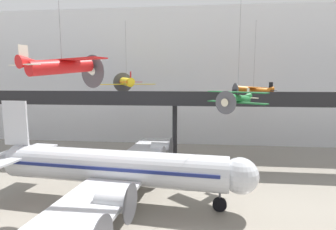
{
  "coord_description": "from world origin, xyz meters",
  "views": [
    {
      "loc": [
        3.1,
        -13.22,
        12.01
      ],
      "look_at": [
        0.22,
        13.57,
        8.46
      ],
      "focal_mm": 28.0,
      "sensor_mm": 36.0,
      "label": 1
    }
  ],
  "objects_px": {
    "airliner_silver_main": "(113,167)",
    "suspended_plane_orange_highwing": "(253,90)",
    "suspended_plane_yellow_lowwing": "(127,82)",
    "suspended_plane_green_biplane": "(237,98)",
    "suspended_plane_red_highwing": "(62,66)"
  },
  "relations": [
    {
      "from": "airliner_silver_main",
      "to": "suspended_plane_orange_highwing",
      "type": "relative_size",
      "value": 2.74
    },
    {
      "from": "airliner_silver_main",
      "to": "suspended_plane_orange_highwing",
      "type": "distance_m",
      "value": 24.27
    },
    {
      "from": "suspended_plane_yellow_lowwing",
      "to": "suspended_plane_green_biplane",
      "type": "xyz_separation_m",
      "value": [
        14.96,
        -9.67,
        -1.7
      ]
    },
    {
      "from": "airliner_silver_main",
      "to": "suspended_plane_red_highwing",
      "type": "bearing_deg",
      "value": -128.09
    },
    {
      "from": "suspended_plane_orange_highwing",
      "to": "suspended_plane_yellow_lowwing",
      "type": "height_order",
      "value": "suspended_plane_yellow_lowwing"
    },
    {
      "from": "suspended_plane_orange_highwing",
      "to": "suspended_plane_red_highwing",
      "type": "height_order",
      "value": "suspended_plane_red_highwing"
    },
    {
      "from": "suspended_plane_green_biplane",
      "to": "suspended_plane_yellow_lowwing",
      "type": "bearing_deg",
      "value": -86.28
    },
    {
      "from": "suspended_plane_orange_highwing",
      "to": "suspended_plane_yellow_lowwing",
      "type": "relative_size",
      "value": 1.1
    },
    {
      "from": "suspended_plane_yellow_lowwing",
      "to": "suspended_plane_green_biplane",
      "type": "relative_size",
      "value": 0.88
    },
    {
      "from": "airliner_silver_main",
      "to": "suspended_plane_red_highwing",
      "type": "height_order",
      "value": "suspended_plane_red_highwing"
    },
    {
      "from": "suspended_plane_orange_highwing",
      "to": "suspended_plane_yellow_lowwing",
      "type": "bearing_deg",
      "value": -8.01
    },
    {
      "from": "suspended_plane_red_highwing",
      "to": "suspended_plane_yellow_lowwing",
      "type": "bearing_deg",
      "value": 24.77
    },
    {
      "from": "airliner_silver_main",
      "to": "suspended_plane_yellow_lowwing",
      "type": "relative_size",
      "value": 3.02
    },
    {
      "from": "airliner_silver_main",
      "to": "suspended_plane_red_highwing",
      "type": "xyz_separation_m",
      "value": [
        -3.04,
        -3.2,
        9.74
      ]
    },
    {
      "from": "suspended_plane_green_biplane",
      "to": "airliner_silver_main",
      "type": "bearing_deg",
      "value": -31.97
    }
  ]
}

